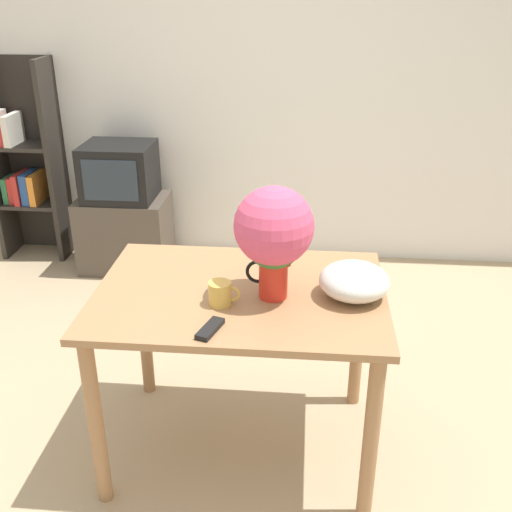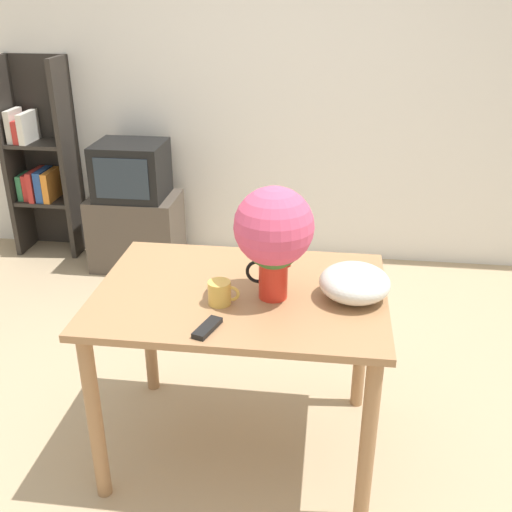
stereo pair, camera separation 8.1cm
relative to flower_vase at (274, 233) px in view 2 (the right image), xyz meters
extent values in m
plane|color=tan|center=(-0.24, 0.10, -1.07)|extent=(12.00, 12.00, 0.00)
cube|color=silver|center=(-0.24, 2.17, 0.23)|extent=(8.00, 0.05, 2.60)
cube|color=#A3754C|center=(-0.13, 0.04, -0.29)|extent=(1.16, 0.84, 0.03)
cylinder|color=#A3754C|center=(-0.66, -0.32, -0.68)|extent=(0.06, 0.06, 0.77)
cylinder|color=#A3754C|center=(0.39, -0.32, -0.68)|extent=(0.06, 0.06, 0.77)
cylinder|color=#A3754C|center=(-0.66, 0.40, -0.68)|extent=(0.06, 0.06, 0.77)
cylinder|color=#A3754C|center=(0.39, 0.40, -0.68)|extent=(0.06, 0.06, 0.77)
cylinder|color=red|center=(0.00, 0.00, -0.18)|extent=(0.11, 0.11, 0.19)
cone|color=red|center=(0.05, 0.00, -0.11)|extent=(0.04, 0.04, 0.05)
torus|color=black|center=(-0.06, 0.00, -0.17)|extent=(0.10, 0.01, 0.10)
sphere|color=#3D7033|center=(0.00, 0.00, -0.03)|extent=(0.23, 0.23, 0.23)
sphere|color=#DB4C70|center=(0.00, 0.00, 0.03)|extent=(0.30, 0.30, 0.30)
cylinder|color=gold|center=(-0.20, -0.08, -0.22)|extent=(0.09, 0.09, 0.09)
torus|color=gold|center=(-0.15, -0.08, -0.22)|extent=(0.06, 0.01, 0.06)
ellipsoid|color=silver|center=(0.31, 0.03, -0.20)|extent=(0.28, 0.28, 0.14)
cube|color=black|center=(-0.21, -0.28, -0.26)|extent=(0.09, 0.15, 0.02)
cube|color=#4C4238|center=(-1.18, 1.82, -0.80)|extent=(0.62, 0.43, 0.53)
cube|color=black|center=(-1.18, 1.82, -0.34)|extent=(0.48, 0.41, 0.38)
cube|color=#232D38|center=(-1.18, 1.61, -0.34)|extent=(0.37, 0.01, 0.28)
cube|color=#2D2823|center=(-2.15, 2.00, -0.34)|extent=(0.04, 0.30, 1.45)
cube|color=#2D2823|center=(-1.70, 2.00, -0.34)|extent=(0.04, 0.30, 1.45)
cube|color=#2D2823|center=(-1.93, 2.15, -0.34)|extent=(0.48, 0.01, 1.45)
cube|color=#2D2823|center=(-1.93, 2.00, -0.66)|extent=(0.41, 0.27, 0.03)
cube|color=#337A4C|center=(-2.09, 2.00, -0.55)|extent=(0.04, 0.18, 0.19)
cube|color=#B72D28|center=(-2.04, 2.00, -0.55)|extent=(0.05, 0.19, 0.20)
cube|color=#B72D28|center=(-1.99, 2.00, -0.53)|extent=(0.04, 0.25, 0.22)
cube|color=#284C8E|center=(-1.93, 2.00, -0.53)|extent=(0.06, 0.23, 0.23)
cube|color=orange|center=(-1.87, 2.00, -0.53)|extent=(0.05, 0.24, 0.22)
cube|color=#2D2823|center=(-1.93, 2.00, -0.22)|extent=(0.41, 0.27, 0.03)
cube|color=silver|center=(-2.09, 2.00, -0.09)|extent=(0.04, 0.21, 0.23)
cube|color=#B72D28|center=(-2.04, 2.00, -0.13)|extent=(0.04, 0.23, 0.16)
cube|color=silver|center=(-1.98, 2.00, -0.10)|extent=(0.05, 0.25, 0.21)
camera|label=1|loc=(0.12, -2.07, 0.86)|focal=42.00mm
camera|label=2|loc=(0.20, -2.06, 0.86)|focal=42.00mm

